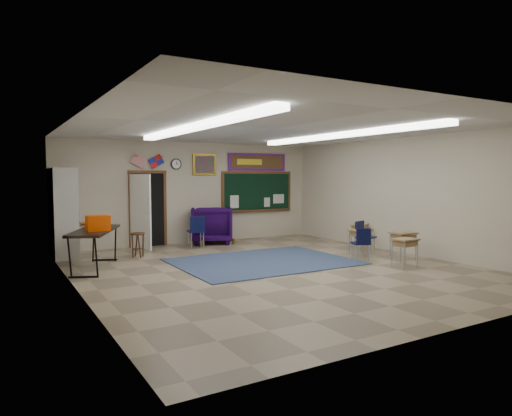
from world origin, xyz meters
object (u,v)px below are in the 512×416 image
wingback_armchair (212,225)px  student_desk_front_right (359,234)px  folding_table (95,247)px  wooden_stool (138,245)px  student_desk_front_left (360,240)px

wingback_armchair → student_desk_front_right: 4.31m
folding_table → wooden_stool: folding_table is taller
student_desk_front_right → folding_table: folding_table is taller
wooden_stool → student_desk_front_right: bearing=-15.4°
student_desk_front_right → wooden_stool: size_ratio=1.14×
student_desk_front_right → wooden_stool: 6.02m
wingback_armchair → student_desk_front_right: wingback_armchair is taller
student_desk_front_right → wingback_armchair: bearing=102.7°
student_desk_front_right → wooden_stool: bearing=128.9°
wingback_armchair → student_desk_front_left: size_ratio=1.88×
student_desk_front_right → folding_table: size_ratio=0.32×
wingback_armchair → wooden_stool: (-2.58, -1.26, -0.24)m
student_desk_front_right → wooden_stool: (-5.80, 1.60, -0.06)m
folding_table → wingback_armchair: bearing=54.6°
student_desk_front_left → wingback_armchair: bearing=122.4°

